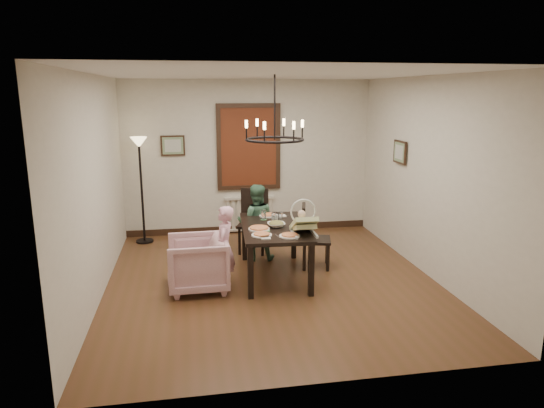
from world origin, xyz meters
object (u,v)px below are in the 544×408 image
object	(u,v)px
elderly_woman	(224,255)
drinking_glass	(274,218)
chair_far	(253,221)
floor_lamp	(142,192)
chair_right	(316,236)
seated_man	(256,229)
dining_table	(275,232)
armchair	(198,263)
baby_bouncer	(304,222)

from	to	relation	value
elderly_woman	drinking_glass	xyz separation A→B (m)	(0.75, 0.51, 0.34)
chair_far	floor_lamp	xyz separation A→B (m)	(-1.81, 0.85, 0.38)
chair_right	seated_man	xyz separation A→B (m)	(-0.84, 0.50, 0.02)
dining_table	armchair	xyz separation A→B (m)	(-1.09, -0.29, -0.30)
drinking_glass	chair_right	bearing A→B (deg)	6.32
drinking_glass	floor_lamp	bearing A→B (deg)	137.94
seated_man	chair_far	bearing A→B (deg)	-83.73
dining_table	chair_right	world-z (taller)	chair_right
chair_right	baby_bouncer	xyz separation A→B (m)	(-0.37, -0.74, 0.43)
elderly_woman	floor_lamp	xyz separation A→B (m)	(-1.24, 2.30, 0.43)
armchair	baby_bouncer	size ratio (longest dim) A/B	1.62
seated_man	baby_bouncer	xyz separation A→B (m)	(0.46, -1.24, 0.41)
chair_far	baby_bouncer	xyz separation A→B (m)	(0.47, -1.61, 0.39)
drinking_glass	baby_bouncer	bearing A→B (deg)	-66.69
chair_right	floor_lamp	distance (m)	3.18
chair_far	armchair	bearing A→B (deg)	-105.67
chair_right	baby_bouncer	distance (m)	0.93
chair_right	elderly_woman	bearing A→B (deg)	126.23
drinking_glass	floor_lamp	world-z (taller)	floor_lamp
chair_right	armchair	xyz separation A→B (m)	(-1.76, -0.55, -0.12)
elderly_woman	seated_man	xyz separation A→B (m)	(0.57, 1.08, 0.03)
elderly_woman	baby_bouncer	size ratio (longest dim) A/B	1.91
chair_right	floor_lamp	xyz separation A→B (m)	(-2.65, 1.72, 0.42)
elderly_woman	chair_far	bearing A→B (deg)	172.18
seated_man	floor_lamp	distance (m)	2.22
dining_table	seated_man	xyz separation A→B (m)	(-0.16, 0.77, -0.17)
chair_far	drinking_glass	xyz separation A→B (m)	(0.18, -0.95, 0.29)
chair_far	armchair	world-z (taller)	chair_far
elderly_woman	drinking_glass	size ratio (longest dim) A/B	7.42
baby_bouncer	drinking_glass	bearing A→B (deg)	114.68
chair_far	elderly_woman	xyz separation A→B (m)	(-0.57, -1.46, -0.05)
armchair	elderly_woman	bearing A→B (deg)	84.37
chair_far	baby_bouncer	world-z (taller)	baby_bouncer
baby_bouncer	drinking_glass	size ratio (longest dim) A/B	3.89
chair_far	elderly_woman	distance (m)	1.56
dining_table	drinking_glass	distance (m)	0.24
chair_right	drinking_glass	world-z (taller)	chair_right
armchair	floor_lamp	xyz separation A→B (m)	(-0.88, 2.27, 0.54)
baby_bouncer	floor_lamp	world-z (taller)	floor_lamp
dining_table	chair_far	bearing A→B (deg)	101.60
dining_table	drinking_glass	size ratio (longest dim) A/B	13.09
seated_man	floor_lamp	world-z (taller)	floor_lamp
dining_table	chair_right	size ratio (longest dim) A/B	1.72
chair_far	elderly_woman	size ratio (longest dim) A/B	1.11
elderly_woman	floor_lamp	bearing A→B (deg)	-138.11
baby_bouncer	chair_right	bearing A→B (deg)	64.52
seated_man	drinking_glass	world-z (taller)	seated_man
armchair	drinking_glass	bearing A→B (deg)	112.50
dining_table	drinking_glass	bearing A→B (deg)	87.87
dining_table	elderly_woman	bearing A→B (deg)	-153.01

